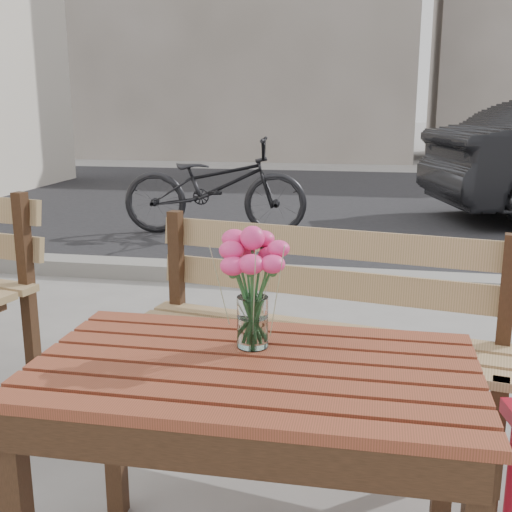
{
  "coord_description": "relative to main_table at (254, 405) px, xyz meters",
  "views": [
    {
      "loc": [
        0.26,
        -1.6,
        1.35
      ],
      "look_at": [
        -0.05,
        0.05,
        0.94
      ],
      "focal_mm": 45.0,
      "sensor_mm": 36.0,
      "label": 1
    }
  ],
  "objects": [
    {
      "name": "main_vase",
      "position": [
        -0.02,
        0.11,
        0.32
      ],
      "size": [
        0.18,
        0.18,
        0.33
      ],
      "color": "white",
      "rests_on": "main_table"
    },
    {
      "name": "bicycle",
      "position": [
        -1.34,
        4.86,
        -0.09
      ],
      "size": [
        1.94,
        0.87,
        0.99
      ],
      "primitive_type": "imported",
      "rotation": [
        0.0,
        0.0,
        1.68
      ],
      "color": "black",
      "rests_on": "ground"
    },
    {
      "name": "main_table",
      "position": [
        0.0,
        0.0,
        0.0
      ],
      "size": [
        1.13,
        0.66,
        0.7
      ],
      "rotation": [
        0.0,
        0.0,
        -0.0
      ],
      "color": "brown",
      "rests_on": "ground"
    },
    {
      "name": "main_bench",
      "position": [
        0.09,
        0.89,
        -0.03
      ],
      "size": [
        1.52,
        0.69,
        0.91
      ],
      "rotation": [
        0.0,
        0.0,
        -0.18
      ],
      "color": "olive",
      "rests_on": "ground"
    },
    {
      "name": "backdrop_buildings",
      "position": [
        0.2,
        14.51,
        3.02
      ],
      "size": [
        15.5,
        4.0,
        8.0
      ],
      "color": "gray",
      "rests_on": "ground"
    },
    {
      "name": "street",
      "position": [
        0.03,
        5.18,
        -0.55
      ],
      "size": [
        30.0,
        8.12,
        0.12
      ],
      "color": "black",
      "rests_on": "ground"
    }
  ]
}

